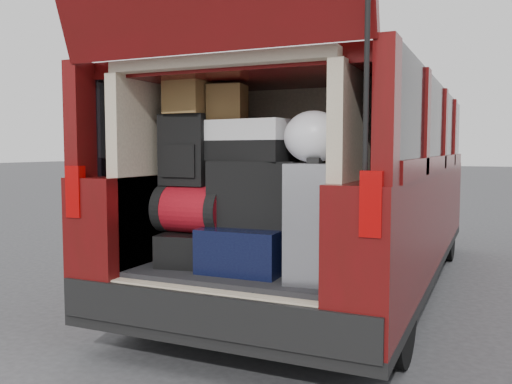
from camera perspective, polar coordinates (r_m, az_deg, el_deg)
ground at (r=3.33m, az=-2.31°, el=-17.79°), size 80.00×80.00×0.00m
minivan at (r=4.83m, az=7.50°, el=0.28°), size 1.90×5.35×2.77m
load_floor at (r=3.48m, az=-0.26°, el=-12.03°), size 1.24×1.05×0.55m
black_hardshell at (r=3.46m, az=-6.38°, el=-5.76°), size 0.44×0.55×0.20m
navy_hardshell at (r=3.28m, az=-0.40°, el=-5.78°), size 0.49×0.60×0.26m
silver_roller at (r=2.99m, az=6.30°, el=-3.10°), size 0.31×0.45×0.64m
red_duffel at (r=3.38m, az=-6.70°, el=-1.82°), size 0.45×0.29×0.29m
black_soft_case at (r=3.24m, az=0.20°, el=-0.13°), size 0.56×0.36×0.39m
backpack at (r=3.42m, az=-7.32°, el=4.40°), size 0.31×0.19×0.44m
twotone_duffel at (r=3.28m, az=-0.75°, el=5.45°), size 0.59×0.37×0.25m
grocery_sack_lower at (r=3.41m, az=-7.25°, el=10.01°), size 0.25×0.21×0.22m
grocery_sack_upper at (r=3.38m, az=-3.02°, el=9.36°), size 0.24×0.21×0.22m
plastic_bag_right at (r=3.00m, az=6.08°, el=5.80°), size 0.33×0.31×0.29m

